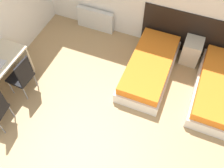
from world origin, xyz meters
name	(u,v)px	position (x,y,z in m)	size (l,w,h in m)	color
headboard_panel	(196,36)	(1.18, 4.23, 0.51)	(2.40, 0.03, 1.02)	black
bed_near_window	(150,68)	(0.48, 3.25, 0.21)	(0.89, 1.90, 0.43)	silver
bed_near_door	(219,89)	(1.89, 3.25, 0.21)	(0.89, 1.90, 0.43)	silver
nightstand	(191,51)	(1.18, 3.99, 0.28)	(0.38, 0.43, 0.56)	beige
radiator	(95,20)	(-1.18, 4.15, 0.27)	(0.92, 0.12, 0.55)	silver
chair_near_laptop	(22,76)	(-1.67, 1.90, 0.50)	(0.43, 0.43, 0.94)	black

